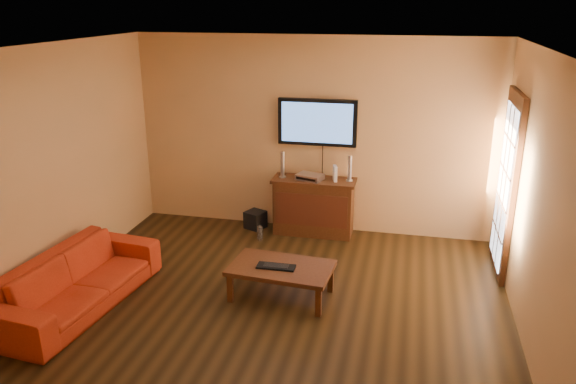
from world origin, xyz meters
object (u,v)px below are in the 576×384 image
(bottle, at_px, (260,233))
(speaker_left, at_px, (283,166))
(media_console, at_px, (314,206))
(keyboard, at_px, (276,266))
(av_receiver, at_px, (310,177))
(speaker_right, at_px, (350,169))
(sofa, at_px, (77,272))
(coffee_table, at_px, (281,270))
(television, at_px, (317,122))
(subwoofer, at_px, (255,220))
(game_console, at_px, (335,173))

(bottle, bearing_deg, speaker_left, 60.36)
(media_console, relative_size, keyboard, 2.72)
(media_console, distance_m, av_receiver, 0.44)
(speaker_right, bearing_deg, av_receiver, -173.34)
(sofa, bearing_deg, speaker_right, -39.12)
(keyboard, bearing_deg, av_receiver, 89.42)
(bottle, bearing_deg, coffee_table, -66.01)
(bottle, distance_m, keyboard, 1.63)
(television, bearing_deg, speaker_right, -15.95)
(av_receiver, xyz_separation_m, keyboard, (-0.02, -1.87, -0.45))
(subwoofer, relative_size, bottle, 1.16)
(speaker_right, height_order, game_console, speaker_right)
(coffee_table, bearing_deg, game_console, 80.44)
(television, distance_m, keyboard, 2.38)
(television, height_order, keyboard, television)
(sofa, bearing_deg, coffee_table, -66.13)
(television, distance_m, bottle, 1.70)
(speaker_left, bearing_deg, keyboard, -78.90)
(av_receiver, bearing_deg, bottle, -131.04)
(television, relative_size, av_receiver, 3.16)
(subwoofer, bearing_deg, game_console, 22.81)
(television, xyz_separation_m, subwoofer, (-0.85, -0.18, -1.42))
(speaker_left, relative_size, subwoofer, 1.45)
(television, relative_size, keyboard, 2.56)
(sofa, distance_m, av_receiver, 3.25)
(game_console, bearing_deg, subwoofer, 163.50)
(speaker_right, relative_size, subwoofer, 1.39)
(game_console, bearing_deg, av_receiver, 167.08)
(media_console, bearing_deg, speaker_left, -180.00)
(sofa, relative_size, bottle, 9.39)
(keyboard, bearing_deg, speaker_right, 74.08)
(media_console, height_order, av_receiver, av_receiver)
(speaker_left, bearing_deg, game_console, 0.10)
(television, distance_m, coffee_table, 2.37)
(sofa, bearing_deg, subwoofer, -20.20)
(speaker_right, bearing_deg, speaker_left, -177.32)
(av_receiver, height_order, game_console, game_console)
(speaker_right, xyz_separation_m, av_receiver, (-0.53, -0.06, -0.12))
(media_console, relative_size, bottle, 5.31)
(media_console, bearing_deg, speaker_right, 5.13)
(coffee_table, xyz_separation_m, bottle, (-0.65, 1.45, -0.23))
(sofa, relative_size, av_receiver, 5.93)
(media_console, xyz_separation_m, coffee_table, (-0.02, -1.85, -0.07))
(bottle, relative_size, keyboard, 0.51)
(television, relative_size, coffee_table, 0.93)
(sofa, height_order, av_receiver, av_receiver)
(television, height_order, sofa, television)
(game_console, bearing_deg, sofa, -149.76)
(media_console, xyz_separation_m, av_receiver, (-0.05, -0.02, 0.43))
(speaker_left, xyz_separation_m, game_console, (0.73, 0.00, -0.06))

